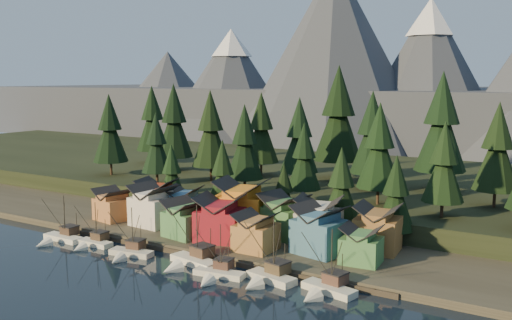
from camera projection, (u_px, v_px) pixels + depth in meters
The scene contains 45 objects.
ground at pixel (150, 282), 100.27m from camera, with size 500.00×500.00×0.00m, color black.
shore_strip at pixel (265, 227), 133.95m from camera, with size 400.00×50.00×1.50m, color #333025.
hillside at pixel (347, 184), 175.87m from camera, with size 420.00×100.00×6.00m, color black.
dock at pixel (206, 254), 114.14m from camera, with size 80.00×4.00×1.00m, color #40382E.
mountain_ridge at pixel (437, 97), 279.15m from camera, with size 560.00×190.00×90.00m.
boat_0 at pixel (59, 232), 124.54m from camera, with size 10.07×10.94×11.16m.
boat_1 at pixel (91, 237), 120.93m from camera, with size 8.42×9.16×10.37m.
boat_2 at pixel (128, 247), 113.99m from camera, with size 9.62×10.21×10.92m.
boat_3 at pixel (190, 254), 108.31m from camera, with size 11.47×12.11×12.93m.
boat_4 at pixel (216, 268), 101.80m from camera, with size 10.01×10.71×10.58m.
boat_5 at pixel (268, 269), 99.37m from camera, with size 9.99×10.65×12.48m.
boat_6 at pixel (325, 281), 94.08m from camera, with size 10.18×10.76×12.03m.
house_front_0 at pixel (113, 203), 137.58m from camera, with size 8.85×8.51×7.66m.
house_front_1 at pixel (154, 204), 132.58m from camera, with size 9.87×9.54×9.50m.
house_front_2 at pixel (186, 217), 123.13m from camera, with size 9.43×9.49×8.02m.
house_front_3 at pixel (220, 217), 120.17m from camera, with size 11.32×11.00×9.53m.
house_front_4 at pixel (256, 231), 113.28m from camera, with size 7.40×7.99×7.57m.
house_front_5 at pixel (319, 228), 111.04m from camera, with size 10.52×9.87×9.55m.
house_front_6 at pixel (361, 244), 105.26m from camera, with size 7.60×7.25×7.05m.
house_back_0 at pixel (157, 198), 139.69m from camera, with size 10.54×10.29×9.51m.
house_back_1 at pixel (184, 204), 135.03m from camera, with size 9.11×9.18×8.55m.
house_back_2 at pixel (242, 204), 127.67m from camera, with size 12.80×12.12×11.57m.
house_back_3 at pixel (284, 214), 122.85m from camera, with size 10.85×10.09×9.40m.
house_back_4 at pixel (319, 219), 117.39m from camera, with size 10.82×10.56×9.85m.
house_back_5 at pixel (378, 227), 112.48m from camera, with size 9.16×9.25×9.38m.
tree_hill_0 at pixel (110, 131), 173.37m from camera, with size 10.68×10.68×24.89m.
tree_hill_1 at pixel (174, 123), 180.46m from camera, with size 11.99×11.99×27.92m.
tree_hill_2 at pixel (156, 145), 159.01m from camera, with size 8.68×8.68×20.23m.
tree_hill_3 at pixel (211, 131), 163.52m from camera, with size 11.29×11.29×26.30m.
tree_hill_4 at pixel (261, 130), 172.13m from camera, with size 10.91×10.91×25.40m.
tree_hill_5 at pixel (245, 145), 146.04m from camera, with size 9.89×9.89×23.04m.
tree_hill_6 at pixel (299, 138), 154.47m from camera, with size 10.53×10.53×24.54m.
tree_hill_7 at pixel (304, 159), 135.36m from camera, with size 8.29×8.29×19.32m.
tree_hill_8 at pixel (372, 136), 150.96m from camera, with size 11.33×11.33×26.38m.
tree_hill_9 at pixel (379, 149), 132.65m from camera, with size 10.34×10.34×24.09m.
tree_hill_10 at pixel (441, 126), 149.06m from camera, with size 13.52×13.52×31.49m.
tree_hill_11 at pixel (444, 165), 120.43m from camera, with size 8.91×8.91×20.75m.
tree_hill_12 at pixel (497, 150), 129.54m from camera, with size 10.46×10.46×24.38m.
tree_hill_15 at pixel (338, 117), 166.08m from camera, with size 14.33×14.33×33.38m.
tree_hill_16 at pixel (152, 121), 198.26m from camera, with size 11.61×11.61×27.04m.
tree_shore_0 at pixel (172, 174), 146.93m from camera, with size 7.47×7.47×17.41m.
tree_shore_1 at pixel (223, 175), 138.52m from camera, with size 8.32×8.32×19.39m.
tree_shore_2 at pixel (284, 192), 130.11m from camera, with size 6.40×6.40×14.91m.
tree_shore_3 at pixel (341, 188), 122.52m from camera, with size 8.41×8.41×19.59m.
tree_shore_4 at pixel (396, 196), 116.40m from camera, with size 8.03×8.03×18.71m.
Camera 1 is at (66.09, -72.34, 35.56)m, focal length 40.00 mm.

